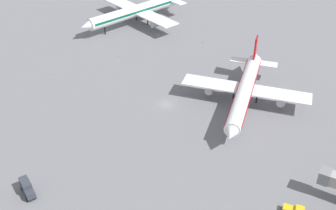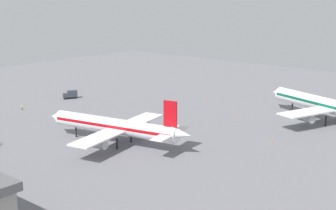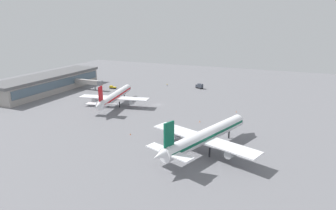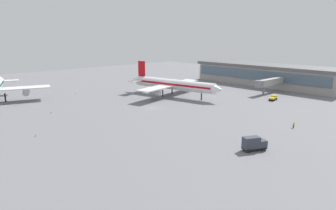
{
  "view_description": "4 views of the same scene",
  "coord_description": "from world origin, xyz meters",
  "px_view_note": "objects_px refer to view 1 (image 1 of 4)",
  "views": [
    {
      "loc": [
        -89.8,
        -50.59,
        69.1
      ],
      "look_at": [
        -4.52,
        -3.2,
        3.5
      ],
      "focal_mm": 44.5,
      "sensor_mm": 36.0,
      "label": 1
    },
    {
      "loc": [
        105.01,
        -109.5,
        41.49
      ],
      "look_at": [
        9.94,
        3.37,
        6.96
      ],
      "focal_mm": 51.22,
      "sensor_mm": 36.0,
      "label": 2
    },
    {
      "loc": [
        139.4,
        65.53,
        44.56
      ],
      "look_at": [
        7.75,
        9.49,
        2.9
      ],
      "focal_mm": 31.23,
      "sensor_mm": 36.0,
      "label": 3
    },
    {
      "loc": [
        -78.97,
        66.57,
        25.35
      ],
      "look_at": [
        -11.28,
        3.09,
        3.57
      ],
      "focal_mm": 31.29,
      "sensor_mm": 36.0,
      "label": 4
    }
  ],
  "objects_px": {
    "catering_truck": "(27,188)",
    "safety_cone_near_gate": "(52,73)",
    "airplane_at_gate": "(245,90)",
    "safety_cone_mid_apron": "(203,42)",
    "safety_cone_far_side": "(119,56)",
    "pushback_tractor": "(295,210)",
    "airplane_taxiing": "(136,11)"
  },
  "relations": [
    {
      "from": "safety_cone_far_side",
      "to": "safety_cone_near_gate",
      "type": "bearing_deg",
      "value": 149.31
    },
    {
      "from": "airplane_taxiing",
      "to": "safety_cone_mid_apron",
      "type": "relative_size",
      "value": 83.76
    },
    {
      "from": "safety_cone_mid_apron",
      "to": "airplane_taxiing",
      "type": "bearing_deg",
      "value": 85.03
    },
    {
      "from": "catering_truck",
      "to": "safety_cone_far_side",
      "type": "distance_m",
      "value": 68.14
    },
    {
      "from": "pushback_tractor",
      "to": "safety_cone_mid_apron",
      "type": "height_order",
      "value": "pushback_tractor"
    },
    {
      "from": "pushback_tractor",
      "to": "safety_cone_mid_apron",
      "type": "xyz_separation_m",
      "value": [
        67.49,
        53.07,
        -0.67
      ]
    },
    {
      "from": "airplane_taxiing",
      "to": "catering_truck",
      "type": "xyz_separation_m",
      "value": [
        -93.67,
        -30.95,
        -4.05
      ]
    },
    {
      "from": "catering_truck",
      "to": "safety_cone_near_gate",
      "type": "xyz_separation_m",
      "value": [
        43.92,
        32.78,
        -1.4
      ]
    },
    {
      "from": "safety_cone_far_side",
      "to": "catering_truck",
      "type": "bearing_deg",
      "value": -162.72
    },
    {
      "from": "airplane_at_gate",
      "to": "safety_cone_near_gate",
      "type": "bearing_deg",
      "value": -88.99
    },
    {
      "from": "catering_truck",
      "to": "safety_cone_mid_apron",
      "type": "bearing_deg",
      "value": 116.75
    },
    {
      "from": "safety_cone_near_gate",
      "to": "safety_cone_mid_apron",
      "type": "bearing_deg",
      "value": -35.76
    },
    {
      "from": "safety_cone_near_gate",
      "to": "airplane_taxiing",
      "type": "bearing_deg",
      "value": -2.11
    },
    {
      "from": "safety_cone_near_gate",
      "to": "safety_cone_far_side",
      "type": "height_order",
      "value": "same"
    },
    {
      "from": "airplane_taxiing",
      "to": "safety_cone_near_gate",
      "type": "xyz_separation_m",
      "value": [
        -49.74,
        1.83,
        -5.45
      ]
    },
    {
      "from": "safety_cone_near_gate",
      "to": "safety_cone_mid_apron",
      "type": "xyz_separation_m",
      "value": [
        46.96,
        -33.82,
        0.0
      ]
    },
    {
      "from": "airplane_at_gate",
      "to": "airplane_taxiing",
      "type": "xyz_separation_m",
      "value": [
        36.18,
        60.8,
        0.52
      ]
    },
    {
      "from": "pushback_tractor",
      "to": "safety_cone_near_gate",
      "type": "relative_size",
      "value": 7.71
    },
    {
      "from": "safety_cone_near_gate",
      "to": "safety_cone_far_side",
      "type": "relative_size",
      "value": 1.0
    },
    {
      "from": "pushback_tractor",
      "to": "airplane_at_gate",
      "type": "bearing_deg",
      "value": 117.32
    },
    {
      "from": "airplane_at_gate",
      "to": "catering_truck",
      "type": "height_order",
      "value": "airplane_at_gate"
    },
    {
      "from": "airplane_taxiing",
      "to": "safety_cone_near_gate",
      "type": "height_order",
      "value": "airplane_taxiing"
    },
    {
      "from": "pushback_tractor",
      "to": "safety_cone_far_side",
      "type": "bearing_deg",
      "value": 142.63
    },
    {
      "from": "airplane_at_gate",
      "to": "safety_cone_mid_apron",
      "type": "height_order",
      "value": "airplane_at_gate"
    },
    {
      "from": "catering_truck",
      "to": "safety_cone_near_gate",
      "type": "bearing_deg",
      "value": 154.14
    },
    {
      "from": "pushback_tractor",
      "to": "safety_cone_near_gate",
      "type": "xyz_separation_m",
      "value": [
        20.54,
        86.89,
        -0.67
      ]
    },
    {
      "from": "airplane_taxiing",
      "to": "safety_cone_far_side",
      "type": "bearing_deg",
      "value": 40.02
    },
    {
      "from": "airplane_taxiing",
      "to": "pushback_tractor",
      "type": "bearing_deg",
      "value": 69.93
    },
    {
      "from": "catering_truck",
      "to": "safety_cone_far_side",
      "type": "bearing_deg",
      "value": 134.69
    },
    {
      "from": "catering_truck",
      "to": "safety_cone_far_side",
      "type": "xyz_separation_m",
      "value": [
        65.05,
        20.24,
        -1.4
      ]
    },
    {
      "from": "pushback_tractor",
      "to": "catering_truck",
      "type": "distance_m",
      "value": 58.95
    },
    {
      "from": "airplane_at_gate",
      "to": "catering_truck",
      "type": "bearing_deg",
      "value": -38.65
    }
  ]
}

